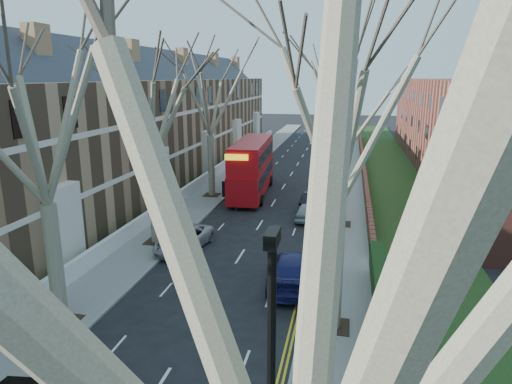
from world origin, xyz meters
The scene contains 17 objects.
pavement_left centered at (-6.00, 39.00, 0.06)m, with size 3.00×102.00×0.12m, color slate.
pavement_right centered at (6.00, 39.00, 0.06)m, with size 3.00×102.00×0.12m, color slate.
terrace_left centered at (-13.65, 31.00, 5.53)m, with size 9.70×78.00×13.60m.
flats_right centered at (17.46, 43.00, 4.98)m, with size 13.97×54.00×10.00m.
front_wall_left centered at (-7.65, 31.00, 0.62)m, with size 0.30×78.00×1.00m.
grass_verge_right centered at (10.50, 39.00, 0.15)m, with size 6.00×102.00×0.06m.
tree_left_mid centered at (-5.70, 6.00, 9.56)m, with size 10.50×10.50×14.71m.
tree_left_far centered at (-5.70, 16.00, 9.24)m, with size 10.15×10.15×14.22m.
tree_left_dist centered at (-5.70, 28.00, 9.56)m, with size 10.50×10.50×14.71m.
tree_right_near centered at (5.70, -6.00, 9.86)m, with size 10.85×10.85×15.20m.
tree_right_mid centered at (5.70, 8.00, 9.56)m, with size 10.50×10.50×14.71m.
tree_right_far centered at (5.70, 22.00, 9.24)m, with size 10.15×10.15×14.22m.
double_decker_bus centered at (-2.39, 29.55, 2.34)m, with size 3.42×11.55×4.75m.
car_left_far centered at (-3.62, 15.40, 0.67)m, with size 2.23×4.83×1.34m, color #A4A5A9.
car_right_near centered at (3.49, 11.84, 0.80)m, with size 2.23×5.49×1.59m, color #16164E.
car_right_mid centered at (3.24, 22.96, 0.64)m, with size 1.50×3.74×1.27m, color #96979E.
car_right_far centered at (3.37, 26.02, 0.68)m, with size 1.43×4.10×1.35m, color black.
Camera 1 is at (6.00, -9.53, 10.35)m, focal length 32.00 mm.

